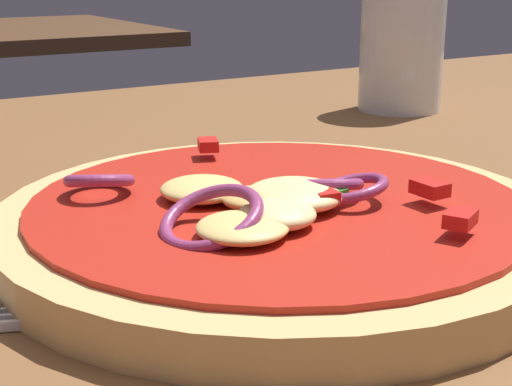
% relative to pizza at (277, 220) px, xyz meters
% --- Properties ---
extents(dining_table, '(1.49, 0.93, 0.03)m').
position_rel_pizza_xyz_m(dining_table, '(0.00, 0.01, -0.03)').
color(dining_table, brown).
rests_on(dining_table, ground).
extents(pizza, '(0.27, 0.27, 0.04)m').
position_rel_pizza_xyz_m(pizza, '(0.00, 0.00, 0.00)').
color(pizza, tan).
rests_on(pizza, dining_table).
extents(beer_glass, '(0.07, 0.07, 0.12)m').
position_rel_pizza_xyz_m(beer_glass, '(0.28, 0.23, 0.04)').
color(beer_glass, silver).
rests_on(beer_glass, dining_table).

